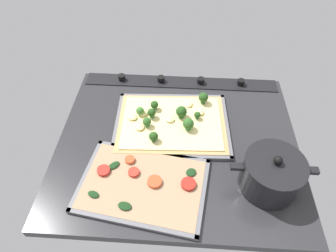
# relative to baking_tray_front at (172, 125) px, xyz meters

# --- Properties ---
(ground_plane) EXTENTS (0.79, 0.67, 0.03)m
(ground_plane) POSITION_rel_baking_tray_front_xyz_m (-0.02, 0.07, -0.02)
(ground_plane) COLOR #28282B
(stove_control_panel) EXTENTS (0.76, 0.07, 0.03)m
(stove_control_panel) POSITION_rel_baking_tray_front_xyz_m (-0.02, -0.23, 0.00)
(stove_control_panel) COLOR black
(stove_control_panel) RESTS_ON ground_plane
(baking_tray_front) EXTENTS (0.40, 0.31, 0.01)m
(baking_tray_front) POSITION_rel_baking_tray_front_xyz_m (0.00, 0.00, 0.00)
(baking_tray_front) COLOR slate
(baking_tray_front) RESTS_ON ground_plane
(broccoli_pizza) EXTENTS (0.38, 0.28, 0.06)m
(broccoli_pizza) POSITION_rel_baking_tray_front_xyz_m (0.00, -0.00, 0.01)
(broccoli_pizza) COLOR tan
(broccoli_pizza) RESTS_ON baking_tray_front
(baking_tray_back) EXTENTS (0.40, 0.30, 0.01)m
(baking_tray_back) POSITION_rel_baking_tray_front_xyz_m (0.07, 0.24, 0.00)
(baking_tray_back) COLOR slate
(baking_tray_back) RESTS_ON ground_plane
(veggie_pizza_back) EXTENTS (0.37, 0.28, 0.02)m
(veggie_pizza_back) POSITION_rel_baking_tray_front_xyz_m (0.07, 0.24, 0.01)
(veggie_pizza_back) COLOR #A4815F
(veggie_pizza_back) RESTS_ON baking_tray_back
(cooking_pot) EXTENTS (0.24, 0.17, 0.14)m
(cooking_pot) POSITION_rel_baking_tray_front_xyz_m (-0.29, 0.22, 0.05)
(cooking_pot) COLOR black
(cooking_pot) RESTS_ON ground_plane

